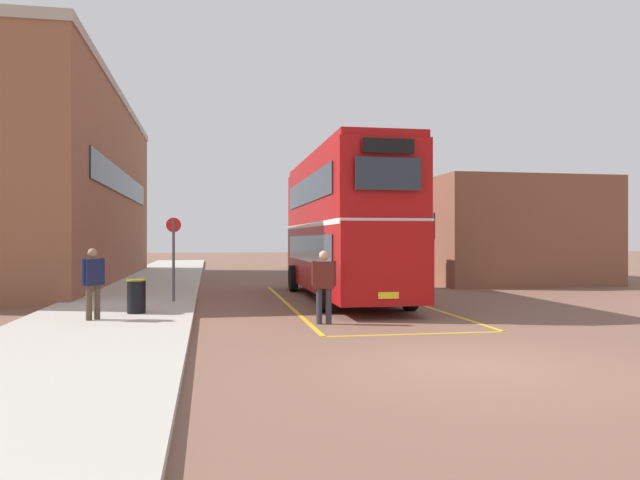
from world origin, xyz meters
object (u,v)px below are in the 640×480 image
(double_decker_bus, at_px, (343,224))
(pedestrian_boarding, at_px, (324,281))
(litter_bin, at_px, (136,296))
(pedestrian_waiting_near, at_px, (93,279))
(single_deck_bus, at_px, (336,245))
(bus_stop_sign, at_px, (174,251))

(double_decker_bus, distance_m, pedestrian_boarding, 6.00)
(litter_bin, bearing_deg, pedestrian_boarding, -21.89)
(pedestrian_waiting_near, bearing_deg, single_deck_bus, 63.91)
(pedestrian_boarding, distance_m, pedestrian_waiting_near, 5.34)
(double_decker_bus, xyz_separation_m, litter_bin, (-6.16, -3.77, -1.94))
(single_deck_bus, distance_m, bus_stop_sign, 18.95)
(pedestrian_boarding, xyz_separation_m, pedestrian_waiting_near, (-5.29, 0.68, 0.08))
(single_deck_bus, xyz_separation_m, pedestrian_boarding, (-4.90, -21.49, -0.63))
(pedestrian_waiting_near, xyz_separation_m, litter_bin, (0.84, 1.11, -0.52))
(pedestrian_boarding, relative_size, litter_bin, 2.03)
(pedestrian_waiting_near, relative_size, litter_bin, 1.93)
(single_deck_bus, bearing_deg, double_decker_bus, -101.33)
(litter_bin, xyz_separation_m, bus_stop_sign, (0.75, 2.82, 1.09))
(pedestrian_waiting_near, distance_m, litter_bin, 1.49)
(bus_stop_sign, bearing_deg, litter_bin, -104.98)
(double_decker_bus, height_order, litter_bin, double_decker_bus)
(double_decker_bus, height_order, bus_stop_sign, double_decker_bus)
(litter_bin, bearing_deg, bus_stop_sign, 75.02)
(pedestrian_boarding, height_order, pedestrian_waiting_near, pedestrian_waiting_near)
(single_deck_bus, xyz_separation_m, pedestrian_waiting_near, (-10.19, -20.81, -0.55))
(double_decker_bus, bearing_deg, single_deck_bus, 78.67)
(bus_stop_sign, bearing_deg, single_deck_bus, 63.01)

